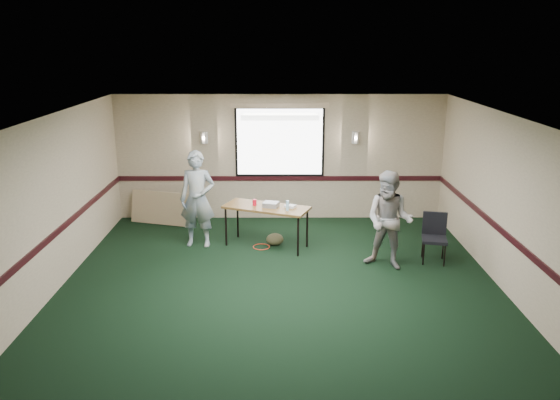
{
  "coord_description": "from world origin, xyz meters",
  "views": [
    {
      "loc": [
        -0.02,
        -7.48,
        3.79
      ],
      "look_at": [
        0.0,
        1.3,
        1.2
      ],
      "focal_mm": 35.0,
      "sensor_mm": 36.0,
      "label": 1
    }
  ],
  "objects_px": {
    "person_left": "(197,199)",
    "person_right": "(389,220)",
    "folding_table": "(266,209)",
    "projector": "(271,204)",
    "conference_chair": "(434,233)"
  },
  "relations": [
    {
      "from": "projector",
      "to": "conference_chair",
      "type": "xyz_separation_m",
      "value": [
        2.9,
        -0.66,
        -0.33
      ]
    },
    {
      "from": "projector",
      "to": "person_left",
      "type": "relative_size",
      "value": 0.15
    },
    {
      "from": "projector",
      "to": "person_right",
      "type": "height_order",
      "value": "person_right"
    },
    {
      "from": "person_left",
      "to": "person_right",
      "type": "bearing_deg",
      "value": -12.6
    },
    {
      "from": "projector",
      "to": "person_right",
      "type": "bearing_deg",
      "value": -10.19
    },
    {
      "from": "person_left",
      "to": "person_right",
      "type": "relative_size",
      "value": 1.08
    },
    {
      "from": "folding_table",
      "to": "conference_chair",
      "type": "height_order",
      "value": "conference_chair"
    },
    {
      "from": "folding_table",
      "to": "person_right",
      "type": "height_order",
      "value": "person_right"
    },
    {
      "from": "conference_chair",
      "to": "folding_table",
      "type": "bearing_deg",
      "value": 178.47
    },
    {
      "from": "projector",
      "to": "person_right",
      "type": "relative_size",
      "value": 0.16
    },
    {
      "from": "folding_table",
      "to": "conference_chair",
      "type": "relative_size",
      "value": 1.98
    },
    {
      "from": "folding_table",
      "to": "projector",
      "type": "distance_m",
      "value": 0.14
    },
    {
      "from": "person_left",
      "to": "projector",
      "type": "bearing_deg",
      "value": 1.12
    },
    {
      "from": "conference_chair",
      "to": "person_right",
      "type": "relative_size",
      "value": 0.51
    },
    {
      "from": "folding_table",
      "to": "conference_chair",
      "type": "bearing_deg",
      "value": 8.88
    }
  ]
}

